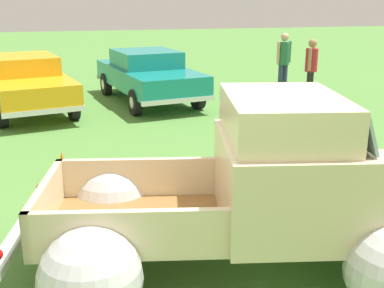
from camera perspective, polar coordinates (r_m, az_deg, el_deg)
The scene contains 7 objects.
ground_plane at distance 5.58m, azimuth 4.11°, elevation -14.03°, with size 80.00×80.00×0.00m, color #548C3D.
vintage_pickup_truck at distance 5.29m, azimuth 8.50°, elevation -6.76°, with size 4.90×3.45×1.96m.
show_car_0 at distance 13.29m, azimuth -19.02°, elevation 7.07°, with size 2.78×4.89×1.43m.
show_car_1 at distance 13.81m, azimuth -5.25°, elevation 8.27°, with size 2.67×4.80×1.43m.
spectator_0 at distance 15.08m, azimuth 10.81°, elevation 9.86°, with size 0.53×0.42×1.85m.
spectator_1 at distance 14.11m, azimuth 13.93°, elevation 8.96°, with size 0.48×0.48×1.76m.
lane_cone_0 at distance 7.65m, azimuth -15.04°, elevation -3.15°, with size 0.36×0.36×0.63m.
Camera 1 is at (-1.55, -4.52, 2.87)m, focal length 44.99 mm.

